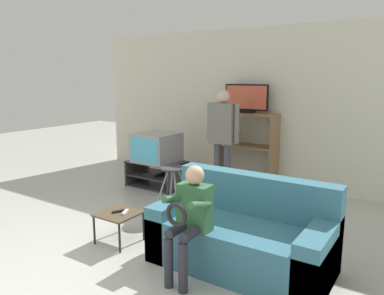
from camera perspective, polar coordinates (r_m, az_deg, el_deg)
The scene contains 13 objects.
ground_plane at distance 3.63m, azimuth -21.07°, elevation -19.97°, with size 18.00×18.00×0.00m, color #B7B7AD.
wall_back at distance 6.44m, azimuth 9.31°, elevation 6.12°, with size 6.40×0.06×2.60m.
tv_stand at distance 6.29m, azimuth -5.39°, elevation -4.00°, with size 0.91×0.60×0.42m.
television_main at distance 6.19m, azimuth -5.40°, elevation 0.03°, with size 0.63×0.66×0.47m.
media_shelf at distance 6.30m, azimuth 8.22°, elevation -0.18°, with size 1.02×0.37×1.22m.
television_flat at distance 6.23m, azimuth 8.28°, elevation 7.30°, with size 0.76×0.20×0.47m.
folding_stool at distance 4.95m, azimuth -2.87°, elevation -4.38°, with size 0.43×0.39×0.64m.
snack_table at distance 4.26m, azimuth -11.10°, elevation -10.23°, with size 0.43×0.43×0.34m.
remote_control_black at distance 4.25m, azimuth -11.15°, elevation -9.51°, with size 0.04×0.14×0.02m, color black.
remote_control_white at distance 4.22m, azimuth -10.16°, elevation -9.65°, with size 0.04×0.14×0.02m, color silver.
couch at distance 3.74m, azimuth 7.74°, elevation -13.27°, with size 1.68×0.85×0.85m.
person_standing_adult at distance 5.64m, azimuth 4.69°, elevation 2.33°, with size 0.53×0.20×1.62m.
person_seated_child at distance 3.35m, azimuth -0.31°, elevation -10.10°, with size 0.33×0.43×1.04m.
Camera 1 is at (2.61, -1.74, 1.82)m, focal length 35.00 mm.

